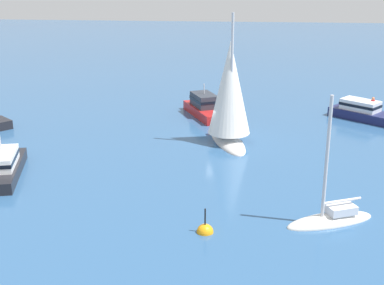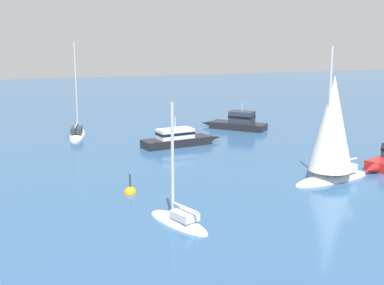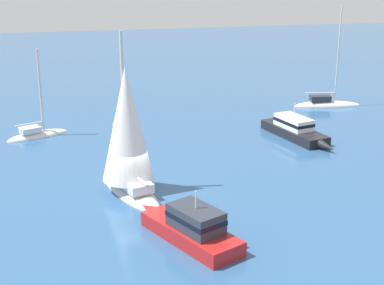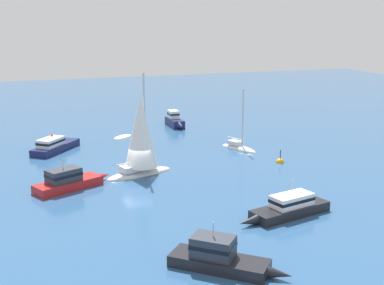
{
  "view_description": "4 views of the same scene",
  "coord_description": "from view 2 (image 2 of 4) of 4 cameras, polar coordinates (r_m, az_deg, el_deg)",
  "views": [
    {
      "loc": [
        -39.15,
        -1.09,
        12.96
      ],
      "look_at": [
        -8.47,
        1.62,
        2.58
      ],
      "focal_mm": 51.5,
      "sensor_mm": 36.0,
      "label": 1
    },
    {
      "loc": [
        -20.06,
        -34.3,
        11.01
      ],
      "look_at": [
        -9.21,
        5.07,
        2.11
      ],
      "focal_mm": 51.82,
      "sensor_mm": 36.0,
      "label": 2
    },
    {
      "loc": [
        31.21,
        -4.0,
        13.32
      ],
      "look_at": [
        -0.29,
        3.39,
        2.84
      ],
      "focal_mm": 53.79,
      "sensor_mm": 36.0,
      "label": 3
    },
    {
      "loc": [
        10.6,
        45.22,
        14.35
      ],
      "look_at": [
        -7.19,
        -4.98,
        1.45
      ],
      "focal_mm": 48.84,
      "sensor_mm": 36.0,
      "label": 4
    }
  ],
  "objects": [
    {
      "name": "launch",
      "position": [
        58.22,
        4.77,
        2.09
      ],
      "size": [
        6.28,
        5.8,
        2.85
      ],
      "rotation": [
        0.0,
        0.0,
        2.41
      ],
      "color": "black",
      "rests_on": "ground"
    },
    {
      "name": "sloop",
      "position": [
        55.71,
        -11.71,
        0.8
      ],
      "size": [
        2.41,
        6.39,
        9.69
      ],
      "rotation": [
        0.0,
        0.0,
        1.41
      ],
      "color": "silver",
      "rests_on": "ground"
    },
    {
      "name": "channel_buoy",
      "position": [
        36.81,
        -6.37,
        -5.17
      ],
      "size": [
        0.85,
        0.85,
        1.7
      ],
      "color": "orange",
      "rests_on": "ground"
    },
    {
      "name": "ground_plane",
      "position": [
        41.24,
        14.39,
        -3.59
      ],
      "size": [
        160.0,
        160.0,
        0.0
      ],
      "primitive_type": "plane",
      "color": "#2D5684"
    },
    {
      "name": "cabin_cruiser",
      "position": [
        50.27,
        -1.44,
        0.41
      ],
      "size": [
        8.02,
        3.37,
        2.72
      ],
      "rotation": [
        0.0,
        0.0,
        0.23
      ],
      "color": "black",
      "rests_on": "ground"
    },
    {
      "name": "sailboat",
      "position": [
        31.14,
        -1.38,
        -8.08
      ],
      "size": [
        3.25,
        5.07,
        7.2
      ],
      "rotation": [
        0.0,
        0.0,
        1.98
      ],
      "color": "silver",
      "rests_on": "ground"
    },
    {
      "name": "yacht",
      "position": [
        39.88,
        14.27,
        0.91
      ],
      "size": [
        7.07,
        3.88,
        9.9
      ],
      "rotation": [
        0.0,
        0.0,
        3.43
      ],
      "color": "silver",
      "rests_on": "ground"
    }
  ]
}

